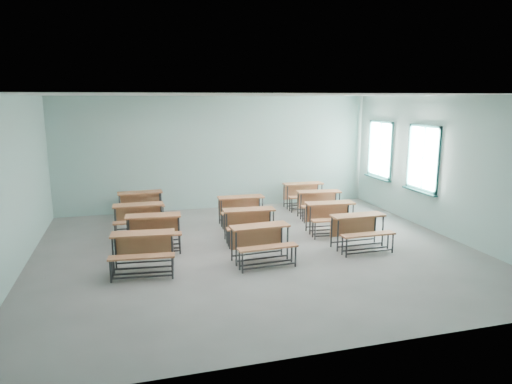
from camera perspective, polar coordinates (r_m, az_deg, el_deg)
room at (r=9.30m, az=0.47°, el=2.13°), size 9.04×8.04×3.24m
desk_unit_r0c0 at (r=8.63m, az=-13.95°, el=-6.64°), size 1.22×0.89×0.72m
desk_unit_r0c1 at (r=8.86m, az=0.69°, el=-5.81°), size 1.19×0.83×0.72m
desk_unit_r0c2 at (r=9.89m, az=12.84°, el=-4.23°), size 1.16×0.78×0.72m
desk_unit_r1c0 at (r=9.86m, az=-12.69°, el=-4.27°), size 1.20×0.86×0.72m
desk_unit_r1c1 at (r=10.12m, az=-0.77°, el=-3.56°), size 1.19×0.84×0.72m
desk_unit_r1c2 at (r=10.89m, az=9.37°, el=-2.61°), size 1.21×0.87×0.72m
desk_unit_r2c0 at (r=10.93m, az=-14.45°, el=-2.79°), size 1.15×0.78×0.72m
desk_unit_r2c1 at (r=11.41m, az=-1.79°, el=-1.81°), size 1.17×0.80×0.72m
desk_unit_r2c2 at (r=12.17m, az=7.98°, el=-1.05°), size 1.23×0.91×0.72m
desk_unit_r3c0 at (r=12.33m, az=-14.23°, el=-1.13°), size 1.18×0.82×0.72m
desk_unit_r3c2 at (r=13.26m, az=6.05°, el=0.05°), size 1.16×0.79×0.72m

